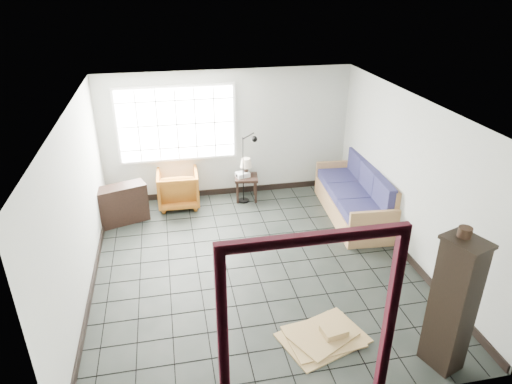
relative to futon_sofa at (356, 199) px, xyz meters
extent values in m
plane|color=black|center=(-2.22, -1.26, -0.37)|extent=(5.50, 5.50, 0.00)
cube|color=#AFB4AC|center=(-2.22, 1.49, 0.93)|extent=(5.00, 0.02, 2.60)
cube|color=#AFB4AC|center=(-2.22, -4.01, 0.93)|extent=(5.00, 0.02, 2.60)
cube|color=#AFB4AC|center=(-4.72, -1.26, 0.93)|extent=(0.02, 5.50, 2.60)
cube|color=#AFB4AC|center=(0.28, -1.26, 0.93)|extent=(0.02, 5.50, 2.60)
cube|color=white|center=(-2.22, -1.26, 2.23)|extent=(5.00, 5.50, 0.02)
cube|color=black|center=(-2.22, 1.47, -0.31)|extent=(4.95, 0.03, 0.12)
cube|color=black|center=(-4.70, -1.26, -0.31)|extent=(0.03, 5.45, 0.12)
cube|color=black|center=(0.26, -1.26, -0.31)|extent=(0.03, 5.45, 0.12)
cube|color=silver|center=(-3.22, 1.45, 1.23)|extent=(2.32, 0.06, 1.52)
cube|color=white|center=(-3.22, 1.41, 1.23)|extent=(2.20, 0.02, 1.40)
cube|color=#3C0D18|center=(-3.07, -3.96, 0.68)|extent=(0.10, 0.08, 2.10)
cube|color=#3C0D18|center=(-1.37, -3.96, 0.68)|extent=(0.10, 0.08, 2.10)
cube|color=#3C0D18|center=(-2.22, -3.96, 1.78)|extent=(1.80, 0.08, 0.10)
cube|color=#A67B4B|center=(-0.07, 0.01, -0.17)|extent=(1.01, 2.22, 0.39)
cube|color=#A67B4B|center=(-0.15, -1.11, -0.02)|extent=(0.87, 0.13, 0.69)
cube|color=#A67B4B|center=(0.01, 1.12, -0.02)|extent=(0.87, 0.13, 0.69)
cube|color=#A67B4B|center=(0.32, -0.02, 0.23)|extent=(0.24, 2.16, 0.76)
cube|color=#1B1940|center=(-0.14, -0.70, 0.11)|extent=(0.82, 0.74, 0.17)
cube|color=#1B1940|center=(0.17, -0.73, 0.37)|extent=(0.20, 0.70, 0.56)
cube|color=#1B1940|center=(-0.09, 0.01, 0.11)|extent=(0.82, 0.74, 0.17)
cube|color=#1B1940|center=(0.22, -0.02, 0.37)|extent=(0.20, 0.70, 0.56)
cube|color=#1B1940|center=(-0.04, 0.72, 0.11)|extent=(0.82, 0.74, 0.17)
cube|color=#1B1940|center=(0.27, 0.70, 0.37)|extent=(0.20, 0.70, 0.56)
imported|color=#915715|center=(-3.30, 1.14, 0.04)|extent=(0.81, 0.76, 0.82)
cube|color=black|center=(-1.92, 1.14, 0.11)|extent=(0.52, 0.52, 0.06)
cube|color=black|center=(-2.13, 0.98, -0.14)|extent=(0.05, 0.05, 0.46)
cube|color=black|center=(-1.76, 0.93, -0.14)|extent=(0.05, 0.05, 0.46)
cube|color=black|center=(-2.08, 1.35, -0.14)|extent=(0.05, 0.05, 0.46)
cube|color=black|center=(-1.71, 1.29, -0.14)|extent=(0.05, 0.05, 0.46)
cylinder|color=black|center=(-1.91, 1.19, 0.21)|extent=(0.11, 0.11, 0.13)
cylinder|color=black|center=(-1.91, 1.19, 0.32)|extent=(0.03, 0.03, 0.09)
cone|color=#F7E6CA|center=(-1.91, 1.19, 0.42)|extent=(0.29, 0.29, 0.19)
cube|color=silver|center=(-1.99, 1.14, 0.19)|extent=(0.30, 0.27, 0.09)
cylinder|color=black|center=(-2.11, 1.10, 0.19)|extent=(0.03, 0.06, 0.05)
cylinder|color=black|center=(-2.00, 1.04, -0.35)|extent=(0.25, 0.25, 0.03)
cylinder|color=black|center=(-2.00, 1.04, 0.33)|extent=(0.02, 0.02, 1.36)
cylinder|color=black|center=(-1.89, 1.01, 1.04)|extent=(0.23, 0.04, 0.12)
sphere|color=black|center=(-1.78, 0.97, 0.98)|extent=(0.13, 0.13, 0.12)
cube|color=black|center=(-4.37, 0.65, 0.00)|extent=(1.01, 0.65, 0.73)
cube|color=black|center=(-4.37, 0.65, 0.01)|extent=(0.93, 0.58, 0.03)
cube|color=black|center=(-0.43, -3.66, 0.48)|extent=(0.44, 0.51, 1.70)
cube|color=black|center=(-0.43, -3.66, 1.34)|extent=(0.50, 0.56, 0.04)
cylinder|color=black|center=(-0.43, -3.59, 1.41)|extent=(0.16, 0.16, 0.11)
cube|color=#A68250|center=(-0.07, -0.78, -0.36)|extent=(0.57, 0.51, 0.02)
cube|color=black|center=(-0.30, -0.86, -0.20)|extent=(0.13, 0.37, 0.33)
cube|color=#A68250|center=(0.16, -0.71, -0.20)|extent=(0.13, 0.37, 0.33)
cube|color=#A68250|center=(-0.01, -0.97, -0.20)|extent=(0.46, 0.16, 0.33)
cube|color=#A68250|center=(-0.13, -0.60, -0.20)|extent=(0.46, 0.16, 0.33)
cube|color=#A68250|center=(-0.36, -0.88, 0.02)|extent=(0.29, 0.42, 0.13)
cube|color=#A68250|center=(0.22, -0.69, 0.02)|extent=(0.29, 0.42, 0.13)
cube|color=#A68250|center=(-1.68, -3.01, -0.36)|extent=(1.23, 1.04, 0.02)
cube|color=#A68250|center=(-1.68, -3.01, -0.33)|extent=(1.00, 0.79, 0.02)
cube|color=#A68250|center=(-1.68, -3.01, -0.31)|extent=(0.96, 0.87, 0.02)
cube|color=#A68250|center=(-1.54, -3.02, -0.26)|extent=(0.34, 0.29, 0.09)
camera|label=1|loc=(-3.41, -7.21, 3.89)|focal=32.00mm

